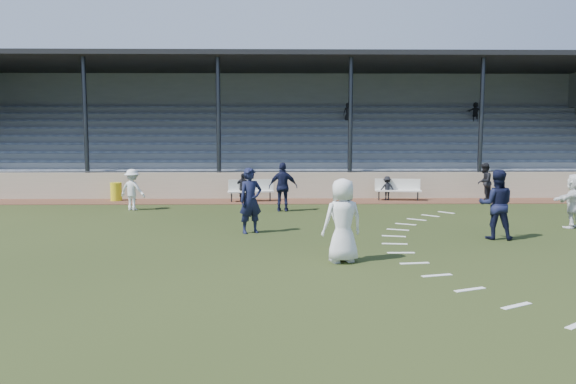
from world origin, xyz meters
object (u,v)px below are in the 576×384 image
object	(u,v)px
bench_left	(251,188)
official	(484,182)
trash_bin	(116,192)
player_navy_lead	(251,201)
bench_right	(398,188)
player_white_lead	(343,220)
football	(335,243)

from	to	relation	value
bench_left	official	distance (m)	10.31
trash_bin	official	xyz separation A→B (m)	(16.30, -0.32, 0.43)
bench_left	player_navy_lead	world-z (taller)	player_navy_lead
bench_right	official	bearing A→B (deg)	3.35
trash_bin	official	bearing A→B (deg)	-1.13
bench_right	player_white_lead	world-z (taller)	player_white_lead
player_white_lead	bench_left	bearing A→B (deg)	-93.74
bench_left	player_white_lead	xyz separation A→B (m)	(2.72, -11.45, 0.42)
bench_left	player_navy_lead	distance (m)	7.64
bench_left	football	distance (m)	10.14
trash_bin	player_navy_lead	world-z (taller)	player_navy_lead
bench_left	football	xyz separation A→B (m)	(2.71, -9.76, -0.48)
football	official	xyz separation A→B (m)	(7.59, 9.75, 0.75)
bench_right	player_navy_lead	size ratio (longest dim) A/B	1.02
bench_left	football	world-z (taller)	bench_left
bench_left	player_navy_lead	xyz separation A→B (m)	(0.36, -7.62, 0.41)
trash_bin	player_navy_lead	xyz separation A→B (m)	(6.35, -7.92, 0.58)
bench_left	football	size ratio (longest dim) A/B	9.91
player_navy_lead	bench_right	bearing A→B (deg)	25.89
trash_bin	player_white_lead	xyz separation A→B (m)	(8.71, -11.75, 0.58)
bench_left	official	xyz separation A→B (m)	(10.31, -0.02, 0.27)
trash_bin	football	world-z (taller)	trash_bin
official	player_white_lead	bearing A→B (deg)	1.65
football	player_navy_lead	world-z (taller)	player_navy_lead
trash_bin	player_white_lead	bearing A→B (deg)	-53.45
player_navy_lead	official	bearing A→B (deg)	11.46
bench_right	trash_bin	size ratio (longest dim) A/B	2.55
bench_right	trash_bin	bearing A→B (deg)	-173.41
bench_left	bench_right	distance (m)	6.53
football	player_navy_lead	bearing A→B (deg)	137.66
bench_left	official	size ratio (longest dim) A/B	1.23
bench_left	trash_bin	distance (m)	6.00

